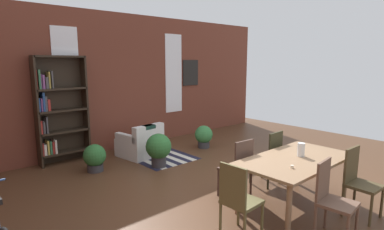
# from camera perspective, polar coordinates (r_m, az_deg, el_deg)

# --- Properties ---
(ground_plane) EXTENTS (10.71, 10.71, 0.00)m
(ground_plane) POSITION_cam_1_polar(r_m,az_deg,el_deg) (5.29, 9.80, -13.85)
(ground_plane) COLOR #51331F
(back_wall_brick) EXTENTS (9.24, 0.12, 3.24)m
(back_wall_brick) POSITION_cam_1_polar(r_m,az_deg,el_deg) (7.78, -12.15, 6.02)
(back_wall_brick) COLOR brown
(back_wall_brick) RESTS_ON ground
(window_pane_0) EXTENTS (0.55, 0.02, 2.11)m
(window_pane_0) POSITION_cam_1_polar(r_m,az_deg,el_deg) (7.11, -22.12, 6.48)
(window_pane_0) COLOR white
(window_pane_1) EXTENTS (0.55, 0.02, 2.11)m
(window_pane_1) POSITION_cam_1_polar(r_m,az_deg,el_deg) (8.52, -3.42, 7.63)
(window_pane_1) COLOR white
(dining_table) EXTENTS (1.81, 0.99, 0.74)m
(dining_table) POSITION_cam_1_polar(r_m,az_deg,el_deg) (4.76, 18.60, -8.47)
(dining_table) COLOR #886749
(dining_table) RESTS_ON ground
(vase_on_table) EXTENTS (0.11, 0.11, 0.20)m
(vase_on_table) POSITION_cam_1_polar(r_m,az_deg,el_deg) (4.83, 19.52, -6.07)
(vase_on_table) COLOR silver
(vase_on_table) RESTS_ON dining_table
(tealight_candle_0) EXTENTS (0.04, 0.04, 0.04)m
(tealight_candle_0) POSITION_cam_1_polar(r_m,az_deg,el_deg) (4.30, 18.01, -9.08)
(tealight_candle_0) COLOR silver
(tealight_candle_0) RESTS_ON dining_table
(dining_chair_far_left) EXTENTS (0.42, 0.42, 0.95)m
(dining_chair_far_left) POSITION_cam_1_polar(r_m,az_deg,el_deg) (4.87, 8.56, -9.44)
(dining_chair_far_left) COLOR #49352D
(dining_chair_far_left) RESTS_ON ground
(dining_chair_near_left) EXTENTS (0.44, 0.44, 0.95)m
(dining_chair_near_left) POSITION_cam_1_polar(r_m,az_deg,el_deg) (4.17, 24.38, -13.68)
(dining_chair_near_left) COLOR brown
(dining_chair_near_left) RESTS_ON ground
(dining_chair_head_left) EXTENTS (0.42, 0.42, 0.95)m
(dining_chair_head_left) POSITION_cam_1_polar(r_m,az_deg,el_deg) (3.83, 8.53, -15.03)
(dining_chair_head_left) COLOR brown
(dining_chair_head_left) RESTS_ON ground
(dining_chair_near_right) EXTENTS (0.42, 0.42, 0.95)m
(dining_chair_near_right) POSITION_cam_1_polar(r_m,az_deg,el_deg) (4.89, 28.43, -10.51)
(dining_chair_near_right) COLOR #4A3D24
(dining_chair_near_right) RESTS_ON ground
(dining_chair_far_right) EXTENTS (0.41, 0.41, 0.95)m
(dining_chair_far_right) POSITION_cam_1_polar(r_m,az_deg,el_deg) (5.50, 14.12, -7.37)
(dining_chair_far_right) COLOR #2D2D1A
(dining_chair_far_right) RESTS_ON ground
(bookshelf_tall) EXTENTS (1.03, 0.29, 2.23)m
(bookshelf_tall) POSITION_cam_1_polar(r_m,az_deg,el_deg) (6.92, -23.58, 0.89)
(bookshelf_tall) COLOR #2D2319
(bookshelf_tall) RESTS_ON ground
(armchair_white) EXTENTS (0.91, 0.91, 0.75)m
(armchair_white) POSITION_cam_1_polar(r_m,az_deg,el_deg) (7.08, -9.45, -5.30)
(armchair_white) COLOR silver
(armchair_white) RESTS_ON ground
(potted_plant_by_shelf) EXTENTS (0.44, 0.44, 0.55)m
(potted_plant_by_shelf) POSITION_cam_1_polar(r_m,az_deg,el_deg) (7.65, 2.18, -3.86)
(potted_plant_by_shelf) COLOR #333338
(potted_plant_by_shelf) RESTS_ON ground
(potted_plant_corner) EXTENTS (0.52, 0.52, 0.69)m
(potted_plant_corner) POSITION_cam_1_polar(r_m,az_deg,el_deg) (6.29, -6.20, -6.12)
(potted_plant_corner) COLOR #333338
(potted_plant_corner) RESTS_ON ground
(potted_plant_window) EXTENTS (0.43, 0.43, 0.54)m
(potted_plant_window) POSITION_cam_1_polar(r_m,az_deg,el_deg) (6.32, -17.55, -7.43)
(potted_plant_window) COLOR #333338
(potted_plant_window) RESTS_ON ground
(striped_rug) EXTENTS (1.21, 1.10, 0.01)m
(striped_rug) POSITION_cam_1_polar(r_m,az_deg,el_deg) (6.90, -5.08, -7.97)
(striped_rug) COLOR #1E1E33
(striped_rug) RESTS_ON ground
(framed_picture) EXTENTS (0.56, 0.03, 0.72)m
(framed_picture) POSITION_cam_1_polar(r_m,az_deg,el_deg) (8.91, -0.28, 7.82)
(framed_picture) COLOR black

